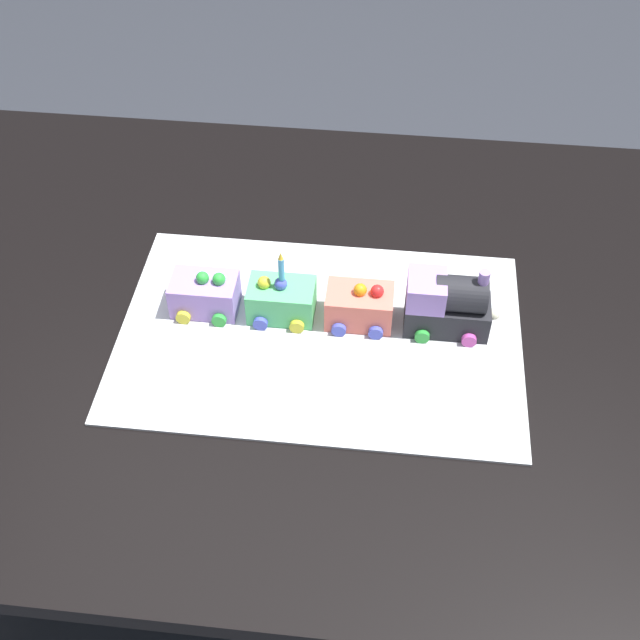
{
  "coord_description": "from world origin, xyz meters",
  "views": [
    {
      "loc": [
        -0.17,
        0.86,
        1.64
      ],
      "look_at": [
        -0.08,
        0.05,
        0.77
      ],
      "focal_mm": 45.32,
      "sensor_mm": 36.0,
      "label": 1
    }
  ],
  "objects_px": {
    "cake_car_gondola_lavender": "(205,294)",
    "cake_locomotive": "(447,304)",
    "cake_car_caboose_coral": "(360,306)",
    "birthday_candle": "(281,267)",
    "cake_car_flatbed_mint_green": "(281,300)",
    "dining_table": "(275,355)"
  },
  "relations": [
    {
      "from": "dining_table",
      "to": "birthday_candle",
      "type": "xyz_separation_m",
      "value": [
        -0.02,
        0.01,
        0.21
      ]
    },
    {
      "from": "dining_table",
      "to": "cake_locomotive",
      "type": "distance_m",
      "value": 0.31
    },
    {
      "from": "cake_locomotive",
      "to": "cake_car_flatbed_mint_green",
      "type": "xyz_separation_m",
      "value": [
        0.25,
        0.0,
        -0.02
      ]
    },
    {
      "from": "cake_car_gondola_lavender",
      "to": "cake_car_caboose_coral",
      "type": "bearing_deg",
      "value": 180.0
    },
    {
      "from": "cake_car_caboose_coral",
      "to": "cake_car_flatbed_mint_green",
      "type": "distance_m",
      "value": 0.12
    },
    {
      "from": "dining_table",
      "to": "birthday_candle",
      "type": "relative_size",
      "value": 26.93
    },
    {
      "from": "dining_table",
      "to": "cake_car_gondola_lavender",
      "type": "relative_size",
      "value": 14.0
    },
    {
      "from": "cake_locomotive",
      "to": "cake_car_gondola_lavender",
      "type": "relative_size",
      "value": 1.4
    },
    {
      "from": "dining_table",
      "to": "cake_car_caboose_coral",
      "type": "distance_m",
      "value": 0.19
    },
    {
      "from": "cake_locomotive",
      "to": "cake_car_flatbed_mint_green",
      "type": "height_order",
      "value": "cake_locomotive"
    },
    {
      "from": "dining_table",
      "to": "cake_locomotive",
      "type": "bearing_deg",
      "value": 178.07
    },
    {
      "from": "cake_car_flatbed_mint_green",
      "to": "cake_car_gondola_lavender",
      "type": "height_order",
      "value": "same"
    },
    {
      "from": "cake_car_caboose_coral",
      "to": "birthday_candle",
      "type": "xyz_separation_m",
      "value": [
        0.12,
        -0.0,
        0.07
      ]
    },
    {
      "from": "cake_locomotive",
      "to": "cake_car_flatbed_mint_green",
      "type": "distance_m",
      "value": 0.25
    },
    {
      "from": "dining_table",
      "to": "cake_car_gondola_lavender",
      "type": "xyz_separation_m",
      "value": [
        0.1,
        0.01,
        0.14
      ]
    },
    {
      "from": "cake_car_gondola_lavender",
      "to": "cake_locomotive",
      "type": "bearing_deg",
      "value": -180.0
    },
    {
      "from": "birthday_candle",
      "to": "cake_locomotive",
      "type": "bearing_deg",
      "value": 180.0
    },
    {
      "from": "cake_locomotive",
      "to": "cake_car_gondola_lavender",
      "type": "xyz_separation_m",
      "value": [
        0.36,
        0.0,
        -0.02
      ]
    },
    {
      "from": "cake_car_caboose_coral",
      "to": "birthday_candle",
      "type": "distance_m",
      "value": 0.14
    },
    {
      "from": "dining_table",
      "to": "cake_car_caboose_coral",
      "type": "bearing_deg",
      "value": 176.24
    },
    {
      "from": "cake_locomotive",
      "to": "cake_car_caboose_coral",
      "type": "height_order",
      "value": "cake_locomotive"
    },
    {
      "from": "cake_car_gondola_lavender",
      "to": "cake_car_flatbed_mint_green",
      "type": "bearing_deg",
      "value": 180.0
    }
  ]
}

